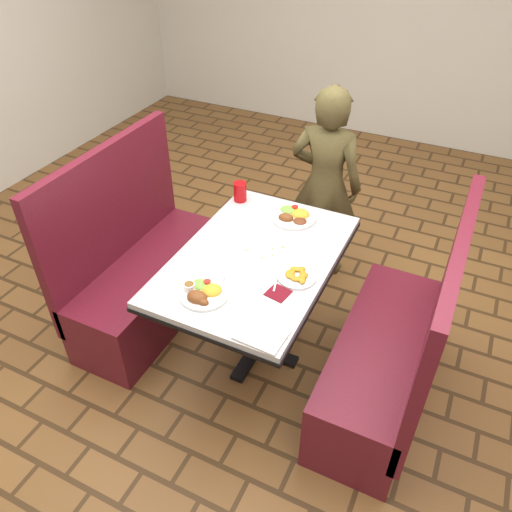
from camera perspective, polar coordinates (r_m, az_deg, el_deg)
name	(u,v)px	position (r m, az deg, el deg)	size (l,w,h in m)	color
room	(256,25)	(2.17, 0.00, 24.94)	(7.00, 7.04, 2.82)	brown
dining_table	(256,270)	(2.75, 0.00, -1.58)	(0.81, 1.21, 0.75)	silver
booth_bench_left	(145,274)	(3.30, -12.60, -2.06)	(0.47, 1.20, 1.17)	maroon
booth_bench_right	(390,357)	(2.82, 15.07, -11.14)	(0.47, 1.20, 1.17)	maroon
diner_person	(325,185)	(3.47, 7.89, 8.02)	(0.50, 0.33, 1.38)	brown
near_dinner_plate	(203,291)	(2.44, -6.11, -4.01)	(0.24, 0.24, 0.08)	white
far_dinner_plate	(294,214)	(2.98, 4.37, 4.78)	(0.27, 0.27, 0.07)	white
plantain_plate	(297,276)	(2.55, 4.67, -2.27)	(0.20, 0.20, 0.03)	white
maroon_napkin	(278,293)	(2.46, 2.54, -4.25)	(0.11, 0.11, 0.00)	maroon
spoon_utensil	(275,283)	(2.51, 2.24, -3.15)	(0.01, 0.12, 0.00)	silver
red_tumbler	(240,192)	(3.13, -1.83, 7.35)	(0.08, 0.08, 0.12)	red
paper_napkin	(261,335)	(2.25, 0.59, -9.03)	(0.22, 0.16, 0.01)	white
knife_utensil	(217,287)	(2.48, -4.51, -3.55)	(0.01, 0.18, 0.00)	silver
fork_utensil	(196,296)	(2.45, -6.87, -4.53)	(0.01, 0.15, 0.00)	#BDBDC1
lettuce_shreds	(267,252)	(2.71, 1.31, 0.49)	(0.28, 0.32, 0.00)	#7CB046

